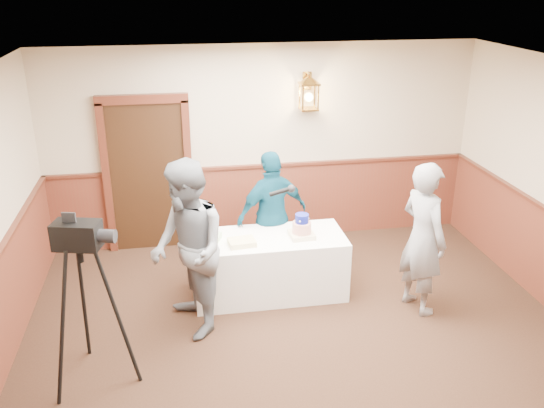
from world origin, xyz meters
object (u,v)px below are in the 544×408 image
(sheet_cake_yellow, at_px, (242,242))
(interviewer, at_px, (188,250))
(assistant_p, at_px, (272,214))
(baker, at_px, (423,238))
(display_table, at_px, (269,265))
(tv_camera_rig, at_px, (88,313))
(sheet_cake_green, at_px, (208,237))
(tiered_cake, at_px, (302,228))

(sheet_cake_yellow, relative_size, interviewer, 0.16)
(interviewer, height_order, assistant_p, interviewer)
(baker, relative_size, assistant_p, 1.08)
(interviewer, height_order, baker, interviewer)
(baker, bearing_deg, display_table, 51.20)
(tv_camera_rig, bearing_deg, sheet_cake_yellow, 50.65)
(sheet_cake_yellow, height_order, sheet_cake_green, sheet_cake_green)
(interviewer, bearing_deg, assistant_p, 121.20)
(tiered_cake, bearing_deg, sheet_cake_green, 174.67)
(sheet_cake_green, bearing_deg, baker, -15.79)
(sheet_cake_yellow, distance_m, assistant_p, 0.80)
(display_table, xyz_separation_m, sheet_cake_green, (-0.72, 0.04, 0.41))
(interviewer, relative_size, tv_camera_rig, 1.17)
(tiered_cake, height_order, sheet_cake_yellow, tiered_cake)
(sheet_cake_green, bearing_deg, display_table, -3.43)
(tiered_cake, relative_size, sheet_cake_yellow, 0.98)
(sheet_cake_yellow, relative_size, tv_camera_rig, 0.18)
(tiered_cake, height_order, assistant_p, assistant_p)
(sheet_cake_green, xyz_separation_m, baker, (2.36, -0.67, 0.11))
(sheet_cake_yellow, relative_size, assistant_p, 0.18)
(display_table, bearing_deg, tiered_cake, -8.88)
(assistant_p, xyz_separation_m, tv_camera_rig, (-2.04, -1.80, -0.08))
(display_table, bearing_deg, baker, -20.80)
(assistant_p, bearing_deg, sheet_cake_yellow, 34.29)
(display_table, xyz_separation_m, assistant_p, (0.12, 0.49, 0.45))
(interviewer, bearing_deg, baker, 75.50)
(sheet_cake_green, bearing_deg, sheet_cake_yellow, -27.76)
(assistant_p, bearing_deg, interviewer, 26.04)
(tv_camera_rig, bearing_deg, tiered_cake, 42.91)
(tiered_cake, distance_m, tv_camera_rig, 2.62)
(assistant_p, bearing_deg, baker, 124.05)
(interviewer, bearing_deg, tiered_cake, 98.33)
(baker, relative_size, tv_camera_rig, 1.08)
(display_table, distance_m, assistant_p, 0.68)
(sheet_cake_yellow, distance_m, baker, 2.04)
(baker, height_order, assistant_p, baker)
(sheet_cake_yellow, height_order, baker, baker)
(display_table, relative_size, assistant_p, 1.09)
(display_table, relative_size, sheet_cake_yellow, 5.96)
(tiered_cake, xyz_separation_m, tv_camera_rig, (-2.30, -1.25, -0.12))
(display_table, bearing_deg, sheet_cake_green, 176.57)
(display_table, distance_m, tv_camera_rig, 2.35)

